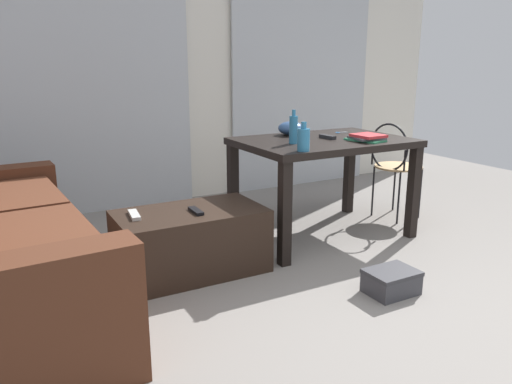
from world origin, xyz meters
TOP-DOWN VIEW (x-y plane):
  - ground_plane at (0.00, 1.14)m, footprint 7.39×7.39m
  - wall_back at (0.00, 3.08)m, footprint 5.48×0.10m
  - curtains at (0.00, 3.00)m, footprint 3.75×0.03m
  - coffee_table at (-0.88, 1.35)m, footprint 0.91×0.51m
  - craft_table at (0.26, 1.54)m, footprint 1.23×0.85m
  - wire_chair at (1.02, 1.58)m, footprint 0.39×0.41m
  - bottle_near at (-0.05, 1.46)m, footprint 0.06×0.06m
  - bottle_far at (-0.16, 1.18)m, footprint 0.08×0.08m
  - bowl at (0.16, 1.82)m, footprint 0.20×0.20m
  - book_stack at (0.48, 1.31)m, footprint 0.24×0.30m
  - tv_remote_on_table at (0.29, 1.53)m, footprint 0.05×0.15m
  - scissors at (0.57, 1.74)m, footprint 0.10×0.05m
  - tv_remote_primary at (-0.86, 1.30)m, footprint 0.05×0.16m
  - tv_remote_secondary at (-1.21, 1.40)m, footprint 0.07×0.19m
  - shoebox at (0.02, 0.51)m, footprint 0.29×0.22m

SIDE VIEW (x-z plane):
  - ground_plane at x=0.00m, z-range 0.00..0.00m
  - shoebox at x=0.02m, z-range 0.00..0.14m
  - coffee_table at x=-0.88m, z-range 0.00..0.41m
  - tv_remote_primary at x=-0.86m, z-range 0.41..0.42m
  - tv_remote_secondary at x=-1.21m, z-range 0.41..0.43m
  - wire_chair at x=1.02m, z-range 0.10..0.91m
  - craft_table at x=0.26m, z-range 0.27..1.01m
  - scissors at x=0.57m, z-range 0.74..0.75m
  - tv_remote_on_table at x=0.29m, z-range 0.74..0.77m
  - book_stack at x=0.48m, z-range 0.74..0.79m
  - bowl at x=0.16m, z-range 0.74..0.85m
  - bottle_far at x=-0.16m, z-range 0.73..0.91m
  - bottle_near at x=-0.05m, z-range 0.73..0.96m
  - curtains at x=0.00m, z-range 0.00..2.31m
  - wall_back at x=0.00m, z-range 0.00..2.68m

